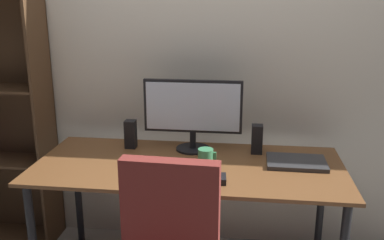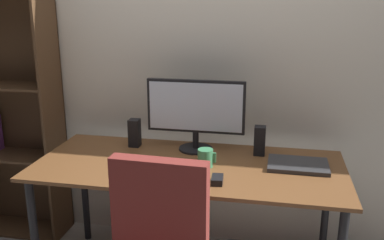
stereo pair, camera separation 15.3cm
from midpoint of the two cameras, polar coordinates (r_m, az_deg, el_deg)
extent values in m
cube|color=beige|center=(2.75, -0.57, 9.31)|extent=(6.40, 0.10, 2.60)
cube|color=brown|center=(2.37, -2.32, -6.09)|extent=(1.69, 0.74, 0.02)
cylinder|color=black|center=(3.01, -16.31, -9.45)|extent=(0.04, 0.04, 0.72)
cylinder|color=black|center=(2.81, 15.18, -11.26)|extent=(0.04, 0.04, 0.72)
cylinder|color=black|center=(2.58, -1.59, -3.83)|extent=(0.20, 0.20, 0.01)
cylinder|color=black|center=(2.56, -1.59, -2.65)|extent=(0.04, 0.04, 0.10)
cube|color=black|center=(2.50, -1.63, 1.82)|extent=(0.58, 0.03, 0.31)
cube|color=silver|center=(2.49, -1.68, 1.74)|extent=(0.55, 0.01, 0.28)
cube|color=silver|center=(2.16, -4.40, -7.84)|extent=(0.29, 0.11, 0.02)
cube|color=black|center=(2.14, 1.74, -7.86)|extent=(0.06, 0.10, 0.03)
cylinder|color=#387F51|center=(2.32, -0.07, -5.03)|extent=(0.08, 0.08, 0.10)
cube|color=#387F51|center=(2.31, 1.15, -4.97)|extent=(0.02, 0.01, 0.05)
cube|color=#2D2D30|center=(2.41, 11.93, -5.51)|extent=(0.32, 0.23, 0.02)
cube|color=black|center=(2.63, -9.81, -1.88)|extent=(0.06, 0.07, 0.17)
cube|color=black|center=(2.52, 6.90, -2.56)|extent=(0.06, 0.07, 0.17)
cube|color=maroon|center=(1.80, -5.40, -13.13)|extent=(0.40, 0.09, 0.52)
cube|color=#4C331E|center=(2.95, -20.28, -0.85)|extent=(0.02, 0.28, 1.63)
cube|color=#4C331E|center=(3.22, -24.45, 0.08)|extent=(0.68, 0.01, 1.63)
cube|color=#4C331E|center=(3.41, -24.03, -13.70)|extent=(0.64, 0.26, 0.02)
cube|color=#4C331E|center=(3.19, -25.17, -4.82)|extent=(0.64, 0.26, 0.02)
camera|label=1|loc=(0.08, -91.93, -0.55)|focal=40.18mm
camera|label=2|loc=(0.08, 88.07, 0.55)|focal=40.18mm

